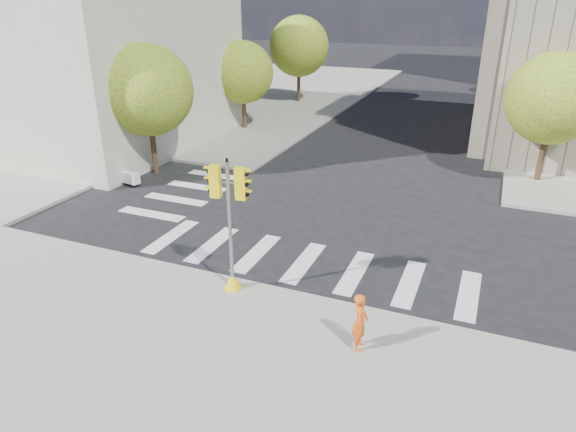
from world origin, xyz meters
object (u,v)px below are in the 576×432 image
object	(u,v)px
lamp_near	(562,76)
planter_wall	(96,169)
photographer	(360,322)
lamp_far	(549,50)
traffic_signal	(231,237)

from	to	relation	value
lamp_near	planter_wall	size ratio (longest dim) A/B	1.35
photographer	planter_wall	distance (m)	17.99
lamp_far	photographer	size ratio (longest dim) A/B	5.16
lamp_near	traffic_signal	bearing A→B (deg)	-116.93
lamp_near	traffic_signal	xyz separation A→B (m)	(-9.45, -18.60, -2.68)
lamp_far	traffic_signal	xyz separation A→B (m)	(-9.45, -32.60, -2.68)
lamp_far	planter_wall	size ratio (longest dim) A/B	1.35
lamp_near	planter_wall	world-z (taller)	lamp_near
lamp_far	traffic_signal	size ratio (longest dim) A/B	1.95
photographer	planter_wall	size ratio (longest dim) A/B	0.26
traffic_signal	photographer	world-z (taller)	traffic_signal
photographer	planter_wall	xyz separation A→B (m)	(-15.90, 8.41, -0.54)
lamp_near	photographer	bearing A→B (deg)	-104.37
lamp_near	planter_wall	xyz separation A→B (m)	(-21.00, -11.52, -4.18)
lamp_far	planter_wall	world-z (taller)	lamp_far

